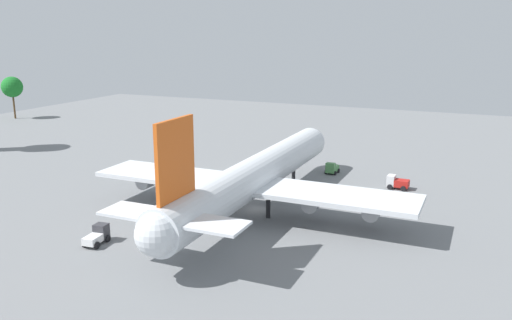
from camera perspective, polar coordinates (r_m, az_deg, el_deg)
ground_plane at (r=86.67m, az=-0.00°, el=-5.35°), size 245.69×245.69×0.00m
cargo_airplane at (r=84.71m, az=-0.08°, el=-1.73°), size 61.42×52.31×18.48m
catering_truck at (r=108.90m, az=8.18°, el=-0.88°), size 3.72×2.41×2.39m
pushback_tractor at (r=100.88m, az=14.94°, el=-2.34°), size 2.72×3.98×2.43m
baggage_tug at (r=76.12m, az=-16.71°, el=-7.78°), size 4.30×2.58×2.46m
safety_cone_nose at (r=112.25m, az=4.31°, el=-0.72°), size 0.53×0.53×0.76m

